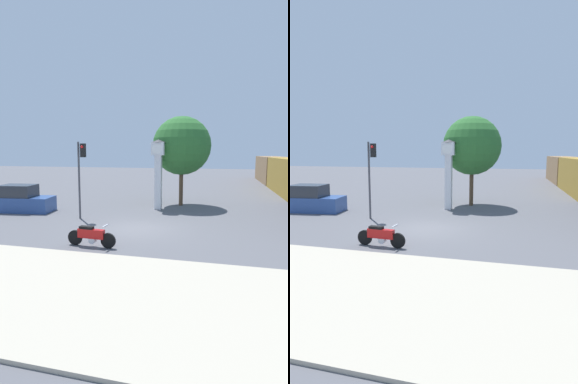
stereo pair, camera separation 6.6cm
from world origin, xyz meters
TOP-DOWN VIEW (x-y plane):
  - ground_plane at (0.00, 0.00)m, footprint 120.00×120.00m
  - sidewalk_strip at (0.00, -7.32)m, footprint 36.00×6.00m
  - motorcycle at (-1.08, -3.32)m, footprint 2.21×0.48m
  - clock_tower at (-0.01, 5.66)m, footprint 1.04×1.04m
  - traffic_light at (-3.84, 1.55)m, footprint 0.50×0.35m
  - street_tree at (1.35, 7.57)m, footprint 4.28×4.28m
  - parked_car at (-8.89, 2.66)m, footprint 4.38×2.28m

SIDE VIEW (x-z plane):
  - ground_plane at x=0.00m, z-range 0.00..0.00m
  - sidewalk_strip at x=0.00m, z-range 0.00..0.10m
  - motorcycle at x=-1.08m, z-range -0.02..0.95m
  - parked_car at x=-8.89m, z-range -0.15..1.65m
  - traffic_light at x=-3.84m, z-range 0.84..5.43m
  - clock_tower at x=-0.01m, z-range 0.76..5.60m
  - street_tree at x=1.35m, z-range 1.14..7.73m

